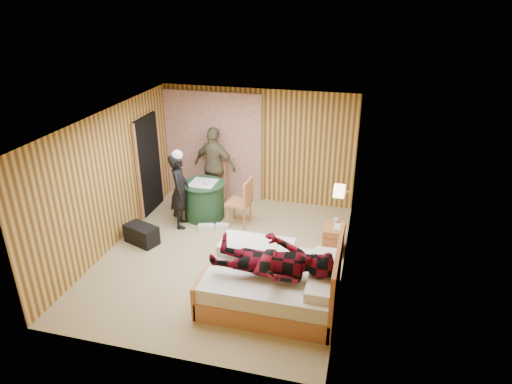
% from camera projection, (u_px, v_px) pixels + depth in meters
% --- Properties ---
extents(floor, '(4.20, 5.00, 0.01)m').
position_uv_depth(floor, '(224.00, 256.00, 8.18)').
color(floor, tan).
rests_on(floor, ground).
extents(ceiling, '(4.20, 5.00, 0.01)m').
position_uv_depth(ceiling, '(219.00, 120.00, 7.15)').
color(ceiling, white).
rests_on(ceiling, wall_back).
extents(wall_back, '(4.20, 0.02, 2.50)m').
position_uv_depth(wall_back, '(258.00, 146.00, 9.87)').
color(wall_back, gold).
rests_on(wall_back, floor).
extents(wall_left, '(0.02, 5.00, 2.50)m').
position_uv_depth(wall_left, '(110.00, 180.00, 8.14)').
color(wall_left, gold).
rests_on(wall_left, floor).
extents(wall_right, '(0.02, 5.00, 2.50)m').
position_uv_depth(wall_right, '(348.00, 206.00, 7.19)').
color(wall_right, gold).
rests_on(wall_right, floor).
extents(curtain, '(2.20, 0.08, 2.40)m').
position_uv_depth(curtain, '(213.00, 146.00, 10.05)').
color(curtain, beige).
rests_on(curtain, floor).
extents(doorway, '(0.06, 0.90, 2.05)m').
position_uv_depth(doorway, '(149.00, 165.00, 9.46)').
color(doorway, black).
rests_on(doorway, floor).
extents(wall_lamp, '(0.26, 0.24, 0.16)m').
position_uv_depth(wall_lamp, '(339.00, 191.00, 7.60)').
color(wall_lamp, gold).
rests_on(wall_lamp, wall_right).
extents(bed, '(1.99, 1.56, 1.07)m').
position_uv_depth(bed, '(274.00, 282.00, 6.94)').
color(bed, '#DB8759').
rests_on(bed, floor).
extents(nightstand, '(0.38, 0.52, 0.50)m').
position_uv_depth(nightstand, '(334.00, 238.00, 8.24)').
color(nightstand, '#DB8759').
rests_on(nightstand, floor).
extents(round_table, '(0.88, 0.88, 0.78)m').
position_uv_depth(round_table, '(204.00, 200.00, 9.40)').
color(round_table, '#214926').
rests_on(round_table, floor).
extents(chair_far, '(0.45, 0.45, 0.93)m').
position_uv_depth(chair_far, '(215.00, 181.00, 9.95)').
color(chair_far, '#DB8759').
rests_on(chair_far, floor).
extents(chair_near, '(0.48, 0.48, 0.98)m').
position_uv_depth(chair_near, '(243.00, 199.00, 9.02)').
color(chair_near, '#DB8759').
rests_on(chair_near, floor).
extents(duffel_bag, '(0.71, 0.54, 0.36)m').
position_uv_depth(duffel_bag, '(142.00, 234.00, 8.53)').
color(duffel_bag, black).
rests_on(duffel_bag, floor).
extents(sneaker_left, '(0.27, 0.13, 0.11)m').
position_uv_depth(sneaker_left, '(222.00, 227.00, 9.05)').
color(sneaker_left, white).
rests_on(sneaker_left, floor).
extents(sneaker_right, '(0.33, 0.20, 0.14)m').
position_uv_depth(sneaker_right, '(206.00, 228.00, 8.99)').
color(sneaker_right, white).
rests_on(sneaker_right, floor).
extents(woman_standing, '(0.50, 0.63, 1.53)m').
position_uv_depth(woman_standing, '(180.00, 191.00, 8.92)').
color(woman_standing, black).
rests_on(woman_standing, floor).
extents(man_at_table, '(1.08, 0.64, 1.72)m').
position_uv_depth(man_at_table, '(215.00, 166.00, 9.86)').
color(man_at_table, brown).
rests_on(man_at_table, floor).
extents(man_on_bed, '(0.86, 0.67, 1.77)m').
position_uv_depth(man_on_bed, '(273.00, 253.00, 6.47)').
color(man_on_bed, maroon).
rests_on(man_on_bed, bed).
extents(book_lower, '(0.19, 0.24, 0.02)m').
position_uv_depth(book_lower, '(334.00, 227.00, 8.09)').
color(book_lower, white).
rests_on(book_lower, nightstand).
extents(book_upper, '(0.18, 0.23, 0.02)m').
position_uv_depth(book_upper, '(335.00, 226.00, 8.09)').
color(book_upper, white).
rests_on(book_upper, nightstand).
extents(cup_nightstand, '(0.13, 0.13, 0.09)m').
position_uv_depth(cup_nightstand, '(336.00, 221.00, 8.24)').
color(cup_nightstand, white).
rests_on(cup_nightstand, nightstand).
extents(cup_table, '(0.15, 0.15, 0.10)m').
position_uv_depth(cup_table, '(207.00, 182.00, 9.16)').
color(cup_table, white).
rests_on(cup_table, round_table).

